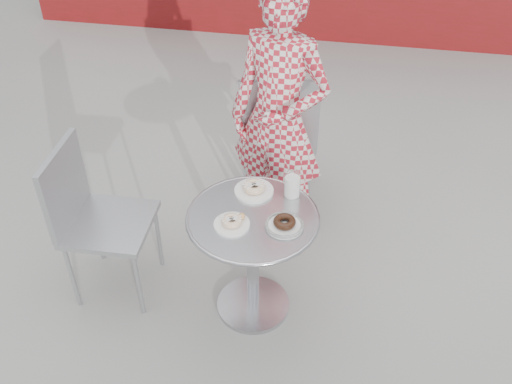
% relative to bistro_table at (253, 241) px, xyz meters
% --- Properties ---
extents(ground, '(60.00, 60.00, 0.00)m').
position_rel_bistro_table_xyz_m(ground, '(-0.05, 0.00, -0.50)').
color(ground, '#A7A59F').
rests_on(ground, ground).
extents(bistro_table, '(0.66, 0.66, 0.66)m').
position_rel_bistro_table_xyz_m(bistro_table, '(0.00, 0.00, 0.00)').
color(bistro_table, silver).
rests_on(bistro_table, ground).
extents(chair_far, '(0.55, 0.55, 0.98)m').
position_rel_bistro_table_xyz_m(chair_far, '(-0.03, 0.99, -0.20)').
color(chair_far, '#A7A9AE').
rests_on(chair_far, ground).
extents(chair_left, '(0.45, 0.44, 0.91)m').
position_rel_bistro_table_xyz_m(chair_left, '(-0.79, 0.03, -0.22)').
color(chair_left, '#A7A9AE').
rests_on(chair_left, ground).
extents(seated_person, '(0.68, 0.56, 1.61)m').
position_rel_bistro_table_xyz_m(seated_person, '(0.02, 0.66, 0.31)').
color(seated_person, '#AF1A29').
rests_on(seated_person, ground).
extents(plate_far, '(0.20, 0.20, 0.05)m').
position_rel_bistro_table_xyz_m(plate_far, '(-0.03, 0.19, 0.18)').
color(plate_far, white).
rests_on(plate_far, bistro_table).
extents(plate_near, '(0.17, 0.17, 0.05)m').
position_rel_bistro_table_xyz_m(plate_near, '(-0.08, -0.08, 0.18)').
color(plate_near, white).
rests_on(plate_near, bistro_table).
extents(plate_checker, '(0.19, 0.19, 0.05)m').
position_rel_bistro_table_xyz_m(plate_checker, '(0.16, -0.04, 0.18)').
color(plate_checker, white).
rests_on(plate_checker, bistro_table).
extents(milk_cup, '(0.08, 0.08, 0.13)m').
position_rel_bistro_table_xyz_m(milk_cup, '(0.16, 0.20, 0.22)').
color(milk_cup, white).
rests_on(milk_cup, bistro_table).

